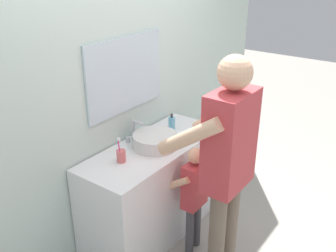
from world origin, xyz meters
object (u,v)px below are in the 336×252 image
soap_bottle (172,124)px  adult_parent (227,154)px  toothbrush_cup (121,156)px  child_toddler (193,191)px

soap_bottle → adult_parent: size_ratio=0.10×
toothbrush_cup → adult_parent: size_ratio=0.12×
child_toddler → adult_parent: size_ratio=0.55×
toothbrush_cup → adult_parent: 0.80m
toothbrush_cup → adult_parent: (0.25, -0.75, 0.14)m
adult_parent → child_toddler: bearing=73.4°
toothbrush_cup → child_toddler: size_ratio=0.22×
child_toddler → adult_parent: 0.57m
adult_parent → toothbrush_cup: bearing=108.5°
soap_bottle → adult_parent: adult_parent is taller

